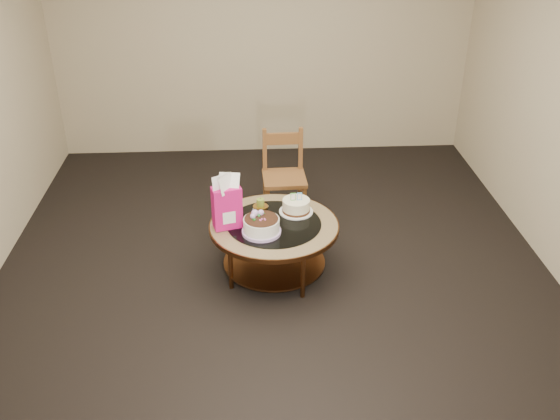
{
  "coord_description": "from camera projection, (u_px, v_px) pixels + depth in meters",
  "views": [
    {
      "loc": [
        -0.19,
        -4.2,
        2.92
      ],
      "look_at": [
        0.05,
        0.02,
        0.56
      ],
      "focal_mm": 40.0,
      "sensor_mm": 36.0,
      "label": 1
    }
  ],
  "objects": [
    {
      "name": "gift_bag",
      "position": [
        227.0,
        202.0,
        4.72
      ],
      "size": [
        0.24,
        0.2,
        0.43
      ],
      "rotation": [
        0.0,
        0.0,
        0.27
      ],
      "color": "#E71576",
      "rests_on": "coffee_table"
    },
    {
      "name": "decorated_cake",
      "position": [
        261.0,
        226.0,
        4.71
      ],
      "size": [
        0.3,
        0.3,
        0.17
      ],
      "rotation": [
        0.0,
        0.0,
        -0.25
      ],
      "color": "#C39DDE",
      "rests_on": "coffee_table"
    },
    {
      "name": "ground",
      "position": [
        274.0,
        272.0,
        5.09
      ],
      "size": [
        5.0,
        5.0,
        0.0
      ],
      "primitive_type": "plane",
      "color": "black",
      "rests_on": "ground"
    },
    {
      "name": "dining_chair",
      "position": [
        284.0,
        176.0,
        5.69
      ],
      "size": [
        0.4,
        0.4,
        0.84
      ],
      "rotation": [
        0.0,
        0.0,
        0.03
      ],
      "color": "brown",
      "rests_on": "ground"
    },
    {
      "name": "cream_cake",
      "position": [
        296.0,
        206.0,
        5.0
      ],
      "size": [
        0.27,
        0.27,
        0.17
      ],
      "rotation": [
        0.0,
        0.0,
        0.07
      ],
      "color": "white",
      "rests_on": "coffee_table"
    },
    {
      "name": "coffee_table",
      "position": [
        274.0,
        232.0,
        4.91
      ],
      "size": [
        1.02,
        1.02,
        0.46
      ],
      "color": "brown",
      "rests_on": "ground"
    },
    {
      "name": "room_walls",
      "position": [
        273.0,
        89.0,
        4.34
      ],
      "size": [
        4.52,
        5.02,
        2.61
      ],
      "color": "tan",
      "rests_on": "ground"
    },
    {
      "name": "pillar_candle",
      "position": [
        260.0,
        205.0,
        5.07
      ],
      "size": [
        0.14,
        0.14,
        0.09
      ],
      "rotation": [
        0.0,
        0.0,
        -0.43
      ],
      "color": "#D8B059",
      "rests_on": "coffee_table"
    }
  ]
}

